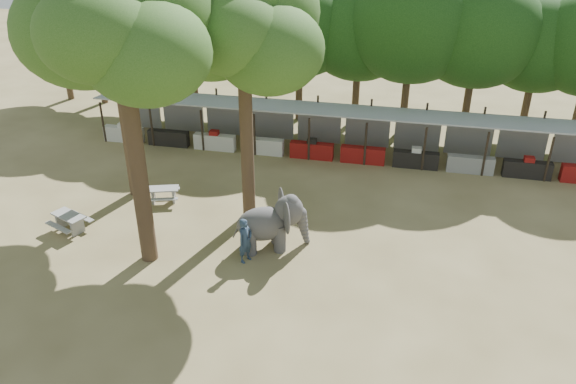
% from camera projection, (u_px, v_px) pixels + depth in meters
% --- Properties ---
extents(ground, '(100.00, 100.00, 0.00)m').
position_uv_depth(ground, '(285.00, 311.00, 19.61)').
color(ground, brown).
rests_on(ground, ground).
extents(vendor_stalls, '(28.00, 2.99, 2.80)m').
position_uv_depth(vendor_stalls, '(340.00, 134.00, 31.01)').
color(vendor_stalls, gray).
rests_on(vendor_stalls, ground).
extents(yard_tree_left, '(7.10, 6.90, 11.02)m').
position_uv_depth(yard_tree_left, '(111.00, 20.00, 23.71)').
color(yard_tree_left, '#332316').
rests_on(yard_tree_left, ground).
extents(yard_tree_center, '(7.10, 6.90, 12.04)m').
position_uv_depth(yard_tree_center, '(117.00, 21.00, 18.36)').
color(yard_tree_center, '#332316').
rests_on(yard_tree_center, ground).
extents(yard_tree_back, '(7.10, 6.90, 11.36)m').
position_uv_depth(yard_tree_back, '(240.00, 22.00, 21.55)').
color(yard_tree_back, '#332316').
rests_on(yard_tree_back, ground).
extents(backdrop_trees, '(46.46, 5.95, 8.33)m').
position_uv_depth(backdrop_trees, '(355.00, 35.00, 33.44)').
color(backdrop_trees, '#332316').
rests_on(backdrop_trees, ground).
extents(elephant, '(3.15, 2.46, 2.35)m').
position_uv_depth(elephant, '(272.00, 222.00, 22.64)').
color(elephant, '#3F3D3D').
rests_on(elephant, ground).
extents(handler, '(0.71, 0.81, 1.88)m').
position_uv_depth(handler, '(245.00, 240.00, 21.87)').
color(handler, '#26384C').
rests_on(handler, ground).
extents(picnic_table_near, '(1.96, 1.88, 0.77)m').
position_uv_depth(picnic_table_near, '(69.00, 220.00, 24.09)').
color(picnic_table_near, gray).
rests_on(picnic_table_near, ground).
extents(picnic_table_far, '(1.75, 1.65, 0.71)m').
position_uv_depth(picnic_table_far, '(163.00, 193.00, 26.39)').
color(picnic_table_far, gray).
rests_on(picnic_table_far, ground).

